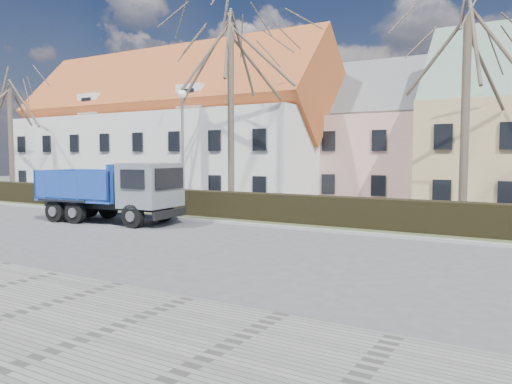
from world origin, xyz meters
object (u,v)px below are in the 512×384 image
Objects in this scene: dump_truck at (105,191)px; parked_car_a at (164,194)px; streetlight at (183,151)px; cart_frame at (110,209)px.

parked_car_a is at bearing 108.02° from dump_truck.
dump_truck is 1.94× the size of parked_car_a.
parked_car_a is (-4.41, 3.40, -2.77)m from streetlight.
streetlight is at bearing 75.01° from dump_truck.
streetlight reaches higher than cart_frame.
streetlight is 1.81× the size of parked_car_a.
dump_truck is 11.72× the size of cart_frame.
streetlight is (0.79, 4.83, 1.95)m from dump_truck.
streetlight is at bearing 37.96° from cart_frame.
cart_frame is 0.17× the size of parked_car_a.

